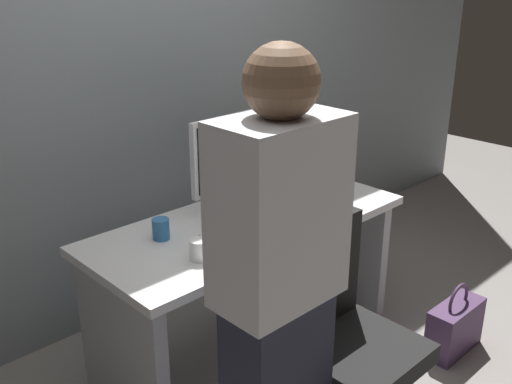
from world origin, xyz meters
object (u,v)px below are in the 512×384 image
Objects in this scene: desk at (249,261)px; monitor at (237,154)px; mouse at (288,207)px; office_chair at (345,353)px; keyboard at (244,226)px; handbag at (455,327)px; person_at_desk at (278,300)px; cell_phone at (333,202)px; cup_near_keyboard at (199,250)px; book_stack at (294,174)px; cup_by_monitor at (161,229)px.

monitor is (0.09, 0.18, 0.47)m from desk.
mouse reaches higher than desk.
monitor reaches higher than mouse.
desk is at bearing 78.28° from office_chair.
mouse reaches higher than keyboard.
keyboard is 1.14× the size of handbag.
handbag is at bearing -43.32° from desk.
person_at_desk is at bearing -127.07° from desk.
person_at_desk is at bearing -145.33° from cell_phone.
monitor is 5.41× the size of mouse.
cup_near_keyboard is 0.41× the size of book_stack.
cup_near_keyboard is at bearing -165.78° from keyboard.
cell_phone is at bearing -41.53° from monitor.
monitor is at bearing 7.86° from cup_by_monitor.
office_chair is at bearing -132.24° from cell_phone.
person_at_desk reaches higher than office_chair.
monitor is at bearing 63.73° from desk.
desk is 0.50m from cup_by_monitor.
cup_by_monitor is (0.13, 0.83, -0.07)m from person_at_desk.
cell_phone is at bearing -94.60° from book_stack.
cup_near_keyboard reaches higher than mouse.
cell_phone reaches higher than desk.
office_chair reaches higher than handbag.
monitor reaches higher than office_chair.
mouse is at bearing -15.16° from desk.
monitor is at bearing 126.89° from handbag.
cup_near_keyboard is at bearing -174.56° from cell_phone.
desk is at bearing -161.99° from book_stack.
handbag is (0.83, -0.65, -0.60)m from keyboard.
person_at_desk reaches higher than handbag.
keyboard is (0.46, 0.66, -0.10)m from person_at_desk.
desk is at bearing 166.78° from cell_phone.
cup_by_monitor is (-0.33, 0.17, 0.04)m from keyboard.
cup_by_monitor is at bearing -177.09° from book_stack.
cell_phone is at bearing -19.48° from mouse.
person_at_desk is 0.58m from cup_near_keyboard.
office_chair is 0.92m from cup_by_monitor.
person_at_desk reaches higher than cup_by_monitor.
keyboard is at bearing -179.65° from mouse.
handbag is (1.16, -0.82, -0.64)m from cup_by_monitor.
book_stack is at bearing 54.25° from office_chair.
keyboard is 4.30× the size of mouse.
desk is 17.86× the size of cup_near_keyboard.
handbag is at bearing -0.54° from office_chair.
book_stack is at bearing 19.32° from cup_near_keyboard.
cup_near_keyboard is (-0.50, -0.33, -0.21)m from monitor.
office_chair is 1.11m from book_stack.
monitor is 1.26× the size of keyboard.
cup_by_monitor reaches higher than handbag.
cup_by_monitor is at bearing 81.07° from person_at_desk.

